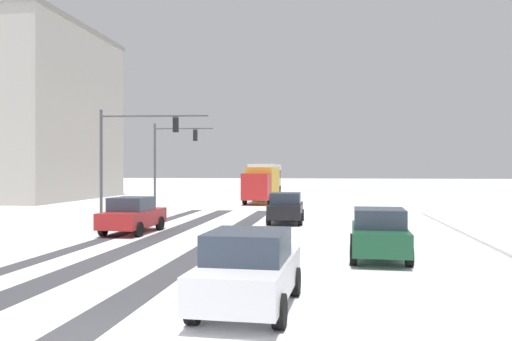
% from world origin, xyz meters
% --- Properties ---
extents(wheel_track_left_lane, '(0.74, 29.13, 0.01)m').
position_xyz_m(wheel_track_left_lane, '(-5.42, 13.24, 0.00)').
color(wheel_track_left_lane, '#424247').
rests_on(wheel_track_left_lane, ground).
extents(wheel_track_right_lane, '(1.07, 29.13, 0.01)m').
position_xyz_m(wheel_track_right_lane, '(-3.41, 13.24, 0.00)').
color(wheel_track_right_lane, '#424247').
rests_on(wheel_track_right_lane, ground).
extents(wheel_track_center, '(0.99, 29.13, 0.01)m').
position_xyz_m(wheel_track_center, '(-0.67, 13.24, 0.00)').
color(wheel_track_center, '#424247').
rests_on(wheel_track_center, ground).
extents(traffic_signal_near_left, '(6.70, 0.66, 6.50)m').
position_xyz_m(traffic_signal_near_left, '(-8.26, 22.61, 4.47)').
color(traffic_signal_near_left, '#47474C').
rests_on(traffic_signal_near_left, ground).
extents(traffic_signal_far_left, '(4.76, 0.57, 6.50)m').
position_xyz_m(traffic_signal_far_left, '(-8.89, 32.57, 4.34)').
color(traffic_signal_far_left, '#47474C').
rests_on(traffic_signal_far_left, ground).
extents(car_black_lead, '(1.89, 4.13, 1.62)m').
position_xyz_m(car_black_lead, '(1.42, 19.94, 0.82)').
color(car_black_lead, black).
rests_on(car_black_lead, ground).
extents(car_red_second, '(1.96, 4.16, 1.62)m').
position_xyz_m(car_red_second, '(-5.04, 14.51, 0.82)').
color(car_red_second, red).
rests_on(car_red_second, ground).
extents(car_dark_green_third, '(1.97, 4.17, 1.62)m').
position_xyz_m(car_dark_green_third, '(5.30, 9.10, 0.82)').
color(car_dark_green_third, '#194C2D').
rests_on(car_dark_green_third, ground).
extents(car_white_fourth, '(1.97, 4.17, 1.62)m').
position_xyz_m(car_white_fourth, '(2.09, 2.57, 0.82)').
color(car_white_fourth, silver).
rests_on(car_white_fourth, ground).
extents(bus_oncoming, '(2.81, 11.04, 3.38)m').
position_xyz_m(bus_oncoming, '(-3.14, 48.76, 1.99)').
color(bus_oncoming, silver).
rests_on(bus_oncoming, ground).
extents(box_truck_delivery, '(2.45, 7.45, 3.02)m').
position_xyz_m(box_truck_delivery, '(-1.97, 36.06, 1.63)').
color(box_truck_delivery, red).
rests_on(box_truck_delivery, ground).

